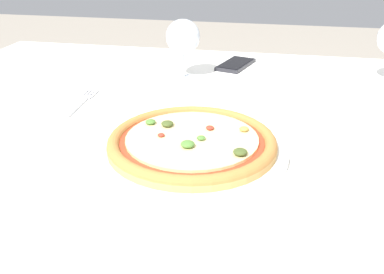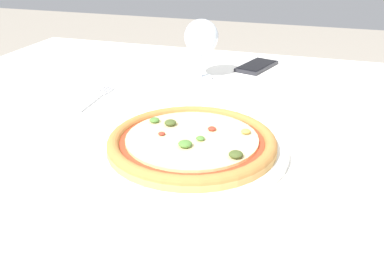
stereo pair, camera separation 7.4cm
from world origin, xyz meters
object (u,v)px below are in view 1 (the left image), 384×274
(pizza_plate, at_px, (192,144))
(fork, at_px, (82,102))
(dining_table, at_px, (184,146))
(cell_phone, at_px, (236,64))
(wine_glass_far_left, at_px, (183,38))

(pizza_plate, height_order, fork, pizza_plate)
(dining_table, distance_m, fork, 0.26)
(dining_table, bearing_deg, cell_phone, 79.17)
(fork, bearing_deg, dining_table, -4.18)
(wine_glass_far_left, distance_m, cell_phone, 0.21)
(cell_phone, bearing_deg, pizza_plate, -92.01)
(dining_table, height_order, wine_glass_far_left, wine_glass_far_left)
(pizza_plate, distance_m, wine_glass_far_left, 0.43)
(fork, relative_size, wine_glass_far_left, 1.09)
(dining_table, bearing_deg, pizza_plate, -72.79)
(pizza_plate, xyz_separation_m, wine_glass_far_left, (-0.11, 0.41, 0.09))
(cell_phone, bearing_deg, dining_table, -100.83)
(pizza_plate, relative_size, wine_glass_far_left, 2.18)
(pizza_plate, distance_m, fork, 0.35)
(pizza_plate, relative_size, fork, 1.99)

